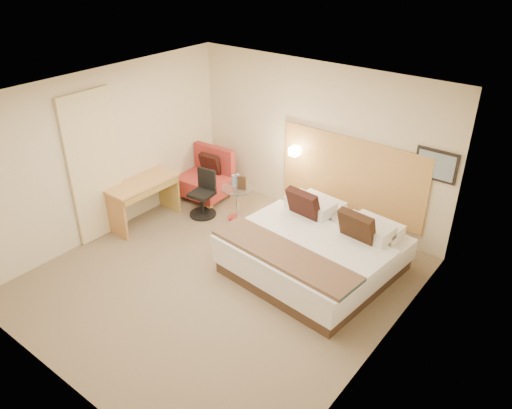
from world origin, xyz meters
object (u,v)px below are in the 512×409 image
Objects in this scene: bed at (315,250)px; lounge_chair at (207,178)px; desk at (143,190)px; side_table at (238,202)px; desk_chair at (203,197)px.

bed reaches higher than lounge_chair.
bed is 1.87× the size of desk.
side_table is at bearing -17.15° from lounge_chair.
desk_chair is at bearing -52.22° from lounge_chair.
side_table is at bearing 41.41° from desk.
side_table is at bearing 22.28° from desk_chair.
lounge_chair reaches higher than desk.
lounge_chair is at bearing 165.06° from bed.
lounge_chair reaches higher than desk_chair.
lounge_chair is 1.12× the size of desk_chair.
side_table is 0.55× the size of desk.
desk is (-1.20, -1.06, 0.28)m from side_table.
desk is (-0.18, -1.37, 0.25)m from lounge_chair.
bed reaches higher than side_table.
bed is at bearing -14.94° from lounge_chair.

